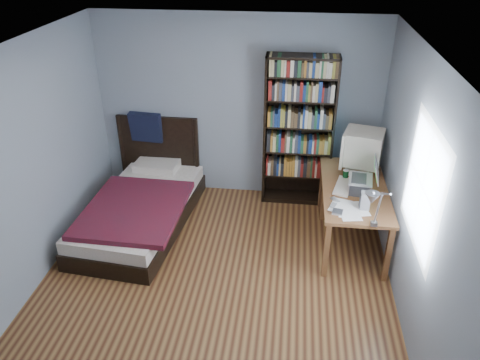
% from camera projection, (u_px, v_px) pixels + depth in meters
% --- Properties ---
extents(room, '(4.20, 4.24, 2.50)m').
position_uv_depth(room, '(214.00, 186.00, 4.44)').
color(room, '#4B2616').
rests_on(room, ground).
extents(desk, '(0.75, 1.57, 0.73)m').
position_uv_depth(desk, '(349.00, 192.00, 5.99)').
color(desk, brown).
rests_on(desk, floor).
extents(crt_monitor, '(0.56, 0.52, 0.53)m').
position_uv_depth(crt_monitor, '(362.00, 148.00, 5.71)').
color(crt_monitor, beige).
rests_on(crt_monitor, desk).
extents(laptop, '(0.37, 0.37, 0.42)m').
position_uv_depth(laptop, '(362.00, 183.00, 5.32)').
color(laptop, '#2D2D30').
rests_on(laptop, desk).
extents(desk_lamp, '(0.25, 0.55, 0.65)m').
position_uv_depth(desk_lamp, '(373.00, 201.00, 4.20)').
color(desk_lamp, '#99999E').
rests_on(desk_lamp, desk).
extents(keyboard, '(0.28, 0.47, 0.04)m').
position_uv_depth(keyboard, '(343.00, 186.00, 5.46)').
color(keyboard, beige).
rests_on(keyboard, desk).
extents(speaker, '(0.11, 0.11, 0.20)m').
position_uv_depth(speaker, '(365.00, 201.00, 5.01)').
color(speaker, gray).
rests_on(speaker, desk).
extents(soda_can, '(0.07, 0.07, 0.12)m').
position_uv_depth(soda_can, '(346.00, 175.00, 5.60)').
color(soda_can, '#073518').
rests_on(soda_can, desk).
extents(mouse, '(0.07, 0.11, 0.04)m').
position_uv_depth(mouse, '(350.00, 174.00, 5.71)').
color(mouse, silver).
rests_on(mouse, desk).
extents(phone_silver, '(0.10, 0.12, 0.02)m').
position_uv_depth(phone_silver, '(335.00, 200.00, 5.20)').
color(phone_silver, silver).
rests_on(phone_silver, desk).
extents(phone_grey, '(0.09, 0.11, 0.02)m').
position_uv_depth(phone_grey, '(333.00, 205.00, 5.09)').
color(phone_grey, gray).
rests_on(phone_grey, desk).
extents(external_drive, '(0.13, 0.13, 0.02)m').
position_uv_depth(external_drive, '(338.00, 212.00, 4.98)').
color(external_drive, gray).
rests_on(external_drive, desk).
extents(bookshelf, '(0.91, 0.30, 2.03)m').
position_uv_depth(bookshelf, '(298.00, 132.00, 6.16)').
color(bookshelf, black).
rests_on(bookshelf, floor).
extents(bed, '(1.30, 2.27, 1.16)m').
position_uv_depth(bed, '(142.00, 205.00, 6.03)').
color(bed, black).
rests_on(bed, floor).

